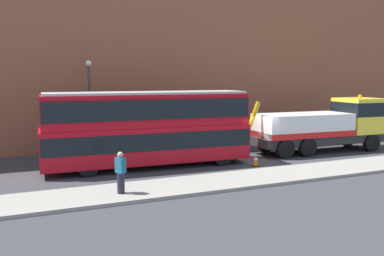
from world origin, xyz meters
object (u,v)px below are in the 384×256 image
recovery_tow_truck (326,125)px  street_lamp (90,100)px  double_decker_bus (148,126)px  traffic_cone_near_bus (256,160)px  pedestrian_onlooker (121,173)px

recovery_tow_truck → street_lamp: 15.10m
street_lamp → double_decker_bus: bearing=-62.0°
recovery_tow_truck → street_lamp: street_lamp is taller
traffic_cone_near_bus → street_lamp: size_ratio=0.12×
recovery_tow_truck → street_lamp: size_ratio=1.75×
double_decker_bus → street_lamp: (-2.33, 4.40, 1.24)m
double_decker_bus → traffic_cone_near_bus: (5.42, -2.09, -1.89)m
recovery_tow_truck → traffic_cone_near_bus: recovery_tow_truck is taller
pedestrian_onlooker → traffic_cone_near_bus: (8.07, 2.76, -0.64)m
pedestrian_onlooker → street_lamp: size_ratio=0.29×
recovery_tow_truck → pedestrian_onlooker: recovery_tow_truck is taller
double_decker_bus → traffic_cone_near_bus: 6.11m
pedestrian_onlooker → traffic_cone_near_bus: 8.56m
street_lamp → recovery_tow_truck: bearing=-17.1°
traffic_cone_near_bus → street_lamp: street_lamp is taller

